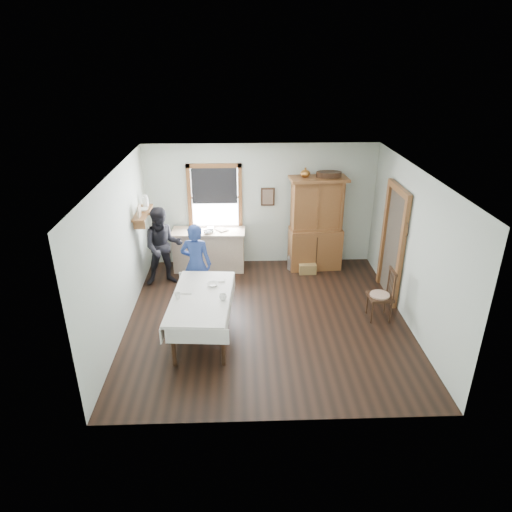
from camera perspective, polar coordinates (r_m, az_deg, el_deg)
The scene contains 20 objects.
room at distance 7.75m, azimuth 1.45°, elevation 0.61°, with size 5.01×5.01×2.70m.
window at distance 9.97m, azimuth -5.18°, elevation 7.72°, with size 1.18×0.07×1.48m.
doorway at distance 9.07m, azimuth 16.80°, elevation 1.90°, with size 0.09×1.14×2.22m.
wall_shelf at distance 9.29m, azimuth -13.94°, elevation 5.48°, with size 0.24×1.00×0.44m.
framed_picture at distance 9.99m, azimuth 1.49°, elevation 7.40°, with size 0.30×0.04×0.40m, color #351E12.
rug_beater at distance 8.39m, azimuth 18.34°, elevation 3.97°, with size 0.27×0.27×0.01m, color black.
work_counter at distance 10.08m, azimuth -5.88°, elevation 0.77°, with size 1.58×0.60×0.90m, color tan.
china_hutch at distance 9.97m, azimuth 7.53°, elevation 4.00°, with size 1.21×0.57×2.06m, color brown.
dining_table at distance 7.81m, azimuth -6.74°, elevation -7.43°, with size 1.00×1.89×0.76m, color white.
spindle_chair at distance 8.46m, azimuth 15.29°, elevation -4.66°, with size 0.45×0.45×0.97m, color #351E12.
pail at distance 10.18m, azimuth 4.66°, elevation -0.88°, with size 0.26×0.26×0.27m, color #9EA2A7.
wicker_basket at distance 10.04m, azimuth 6.43°, elevation -1.50°, with size 0.37×0.26×0.22m, color olive.
woman_blue at distance 8.65m, azimuth -7.46°, elevation -1.36°, with size 0.54×0.36×1.48m, color navy.
figure_dark at distance 9.47m, azimuth -11.52°, elevation 0.83°, with size 0.74×0.58×1.53m, color black.
table_cup_a at distance 7.46m, azimuth -4.16°, elevation -5.14°, with size 0.12×0.12×0.10m, color white.
table_cup_b at distance 7.59m, azimuth -9.77°, elevation -4.89°, with size 0.11×0.11×0.10m, color white.
table_bowl at distance 7.91m, azimuth -5.43°, elevation -3.53°, with size 0.21×0.21×0.05m, color white.
counter_book at distance 9.86m, azimuth -4.85°, elevation 3.17°, with size 0.17×0.23×0.02m, color brown.
counter_bowl at distance 9.75m, azimuth -6.07°, elevation 3.01°, with size 0.20×0.20×0.06m, color white.
shelf_bowl at distance 9.29m, azimuth -13.94°, elevation 5.65°, with size 0.22×0.22×0.05m, color white.
Camera 1 is at (-0.45, -7.07, 4.48)m, focal length 32.00 mm.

